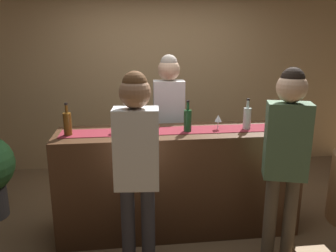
{
  "coord_description": "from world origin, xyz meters",
  "views": [
    {
      "loc": [
        -0.48,
        -3.13,
        1.92
      ],
      "look_at": [
        -0.1,
        0.0,
        1.09
      ],
      "focal_mm": 36.53,
      "sensor_mm": 36.0,
      "label": 1
    }
  ],
  "objects": [
    {
      "name": "wine_glass_mid_counter",
      "position": [
        -0.59,
        -0.01,
        1.14
      ],
      "size": [
        0.07,
        0.07,
        0.14
      ],
      "color": "silver",
      "rests_on": "bar_counter"
    },
    {
      "name": "ground_plane",
      "position": [
        0.0,
        0.0,
        0.0
      ],
      "size": [
        10.0,
        10.0,
        0.0
      ],
      "primitive_type": "plane",
      "color": "brown"
    },
    {
      "name": "bar_counter",
      "position": [
        0.0,
        0.0,
        0.52
      ],
      "size": [
        2.33,
        0.6,
        1.04
      ],
      "primitive_type": "cube",
      "color": "#472B19",
      "rests_on": "ground"
    },
    {
      "name": "customer_browsing",
      "position": [
        -0.42,
        -0.67,
        1.04
      ],
      "size": [
        0.36,
        0.24,
        1.68
      ],
      "rotation": [
        0.0,
        0.0,
        -0.09
      ],
      "color": "#33333D",
      "rests_on": "ground"
    },
    {
      "name": "wine_bottle_amber",
      "position": [
        -1.02,
        -0.04,
        1.15
      ],
      "size": [
        0.07,
        0.07,
        0.3
      ],
      "color": "brown",
      "rests_on": "bar_counter"
    },
    {
      "name": "back_wall",
      "position": [
        0.0,
        1.9,
        1.45
      ],
      "size": [
        6.0,
        0.12,
        2.9
      ],
      "primitive_type": "cube",
      "color": "tan",
      "rests_on": "ground"
    },
    {
      "name": "bartender",
      "position": [
        -0.02,
        0.58,
        1.07
      ],
      "size": [
        0.35,
        0.24,
        1.73
      ],
      "rotation": [
        0.0,
        0.0,
        3.11
      ],
      "color": "#26262B",
      "rests_on": "ground"
    },
    {
      "name": "customer_sipping",
      "position": [
        0.79,
        -0.64,
        1.05
      ],
      "size": [
        0.38,
        0.29,
        1.69
      ],
      "rotation": [
        0.0,
        0.0,
        -0.29
      ],
      "color": "brown",
      "rests_on": "ground"
    },
    {
      "name": "wine_glass_near_customer",
      "position": [
        0.39,
        0.0,
        1.14
      ],
      "size": [
        0.07,
        0.07,
        0.14
      ],
      "color": "silver",
      "rests_on": "bar_counter"
    },
    {
      "name": "wine_bottle_clear",
      "position": [
        0.67,
        -0.03,
        1.15
      ],
      "size": [
        0.07,
        0.07,
        0.3
      ],
      "color": "#B2C6C1",
      "rests_on": "bar_counter"
    },
    {
      "name": "wine_bottle_green",
      "position": [
        0.08,
        -0.05,
        1.15
      ],
      "size": [
        0.07,
        0.07,
        0.3
      ],
      "color": "#194723",
      "rests_on": "bar_counter"
    },
    {
      "name": "counter_runner_cloth",
      "position": [
        0.0,
        0.0,
        1.04
      ],
      "size": [
        2.21,
        0.28,
        0.01
      ],
      "primitive_type": "cube",
      "color": "maroon",
      "rests_on": "bar_counter"
    }
  ]
}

